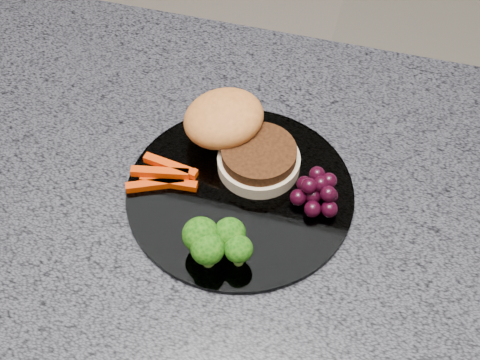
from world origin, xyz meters
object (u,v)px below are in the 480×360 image
plate (240,192)px  burger (236,135)px  island_cabinet (212,358)px  grape_bunch (318,191)px

plate → burger: (-0.02, 0.06, 0.03)m
plate → burger: 0.07m
island_cabinet → burger: burger is taller
island_cabinet → burger: 0.50m
grape_bunch → plate: bearing=-172.7°
island_cabinet → grape_bunch: grape_bunch is taller
island_cabinet → grape_bunch: 0.51m
plate → burger: bearing=109.5°
grape_bunch → island_cabinet: bearing=-171.6°
burger → grape_bunch: bearing=-2.9°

